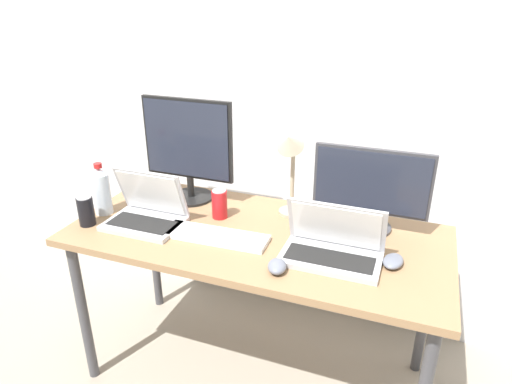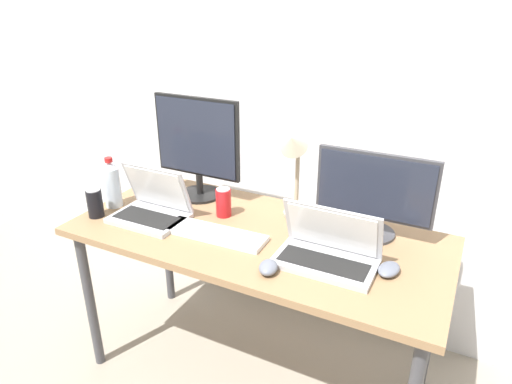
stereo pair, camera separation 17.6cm
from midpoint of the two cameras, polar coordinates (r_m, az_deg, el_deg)
name	(u,v)px [view 1 (the left image)]	position (r m, az deg, el deg)	size (l,w,h in m)	color
ground_plane	(256,371)	(2.30, -2.36, -21.53)	(16.00, 16.00, 0.00)	gray
wall_back	(301,69)	(2.19, 3.25, 15.06)	(7.00, 0.08, 2.60)	silver
work_desk	(256,248)	(1.88, -2.71, -7.06)	(1.51, 0.69, 0.74)	#424247
monitor_left	(188,147)	(2.08, -10.93, 5.50)	(0.43, 0.21, 0.47)	black
monitor_center	(371,188)	(1.83, 11.52, 0.42)	(0.46, 0.20, 0.34)	#38383D
laptop_silver	(147,212)	(1.97, -16.01, -2.43)	(0.31, 0.22, 0.23)	#B7B7BC
laptop_secondary	(332,246)	(1.67, 6.55, -6.78)	(0.36, 0.21, 0.21)	#B7B7BC
keyboard_main	(216,236)	(1.81, -7.84, -5.56)	(0.42, 0.12, 0.02)	white
mouse_by_keyboard	(277,266)	(1.60, -0.54, -9.37)	(0.07, 0.09, 0.04)	slate
mouse_by_laptop	(393,261)	(1.68, 13.90, -8.48)	(0.07, 0.11, 0.03)	slate
water_bottle	(101,191)	(2.10, -21.07, 0.10)	(0.08, 0.08, 0.23)	silver
soda_can_near_keyboard	(86,211)	(2.04, -22.85, -2.26)	(0.07, 0.07, 0.13)	black
soda_can_by_laptop	(219,204)	(1.95, -7.18, -1.55)	(0.07, 0.07, 0.13)	red
desk_lamp	(290,158)	(1.85, 1.58, 4.18)	(0.11, 0.18, 0.40)	tan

